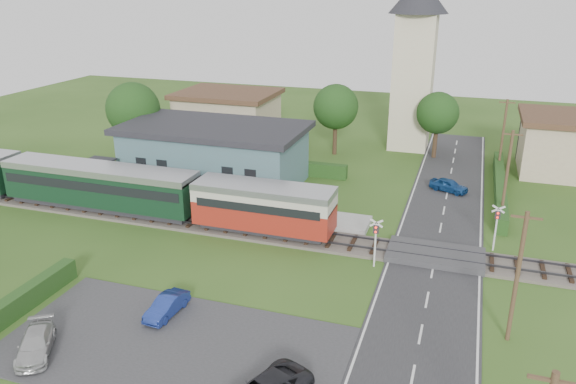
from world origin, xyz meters
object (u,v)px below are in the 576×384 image
(station_building, at_px, (215,154))
(crossing_signal_far, at_px, (497,221))
(house_west, at_px, (228,115))
(house_east, at_px, (567,144))
(train, at_px, (66,181))
(equipment_hut, at_px, (99,175))
(church_tower, at_px, (415,52))
(car_park_blue, at_px, (167,306))
(pedestrian_near, at_px, (288,203))
(car_park_silver, at_px, (36,344))
(pedestrian_far, at_px, (110,182))
(crossing_signal_near, at_px, (376,236))
(car_on_road, at_px, (449,185))

(station_building, height_order, crossing_signal_far, station_building)
(house_west, xyz_separation_m, house_east, (35.00, -1.00, 0.00))
(train, bearing_deg, equipment_hut, 76.95)
(church_tower, distance_m, crossing_signal_far, 26.39)
(church_tower, relative_size, crossing_signal_far, 5.37)
(equipment_hut, relative_size, church_tower, 0.14)
(car_park_blue, bearing_deg, pedestrian_near, 85.70)
(train, distance_m, car_park_silver, 20.03)
(equipment_hut, relative_size, pedestrian_far, 1.35)
(house_east, distance_m, car_park_silver, 47.36)
(church_tower, bearing_deg, train, -132.40)
(train, bearing_deg, car_park_blue, -36.55)
(house_east, height_order, crossing_signal_far, house_east)
(house_east, bearing_deg, church_tower, 165.07)
(crossing_signal_near, height_order, pedestrian_far, crossing_signal_near)
(church_tower, height_order, pedestrian_near, church_tower)
(equipment_hut, xyz_separation_m, house_west, (3.00, 19.80, 1.04))
(crossing_signal_near, bearing_deg, train, 174.53)
(church_tower, height_order, car_on_road, church_tower)
(equipment_hut, distance_m, pedestrian_far, 1.58)
(station_building, bearing_deg, house_east, 23.44)
(train, bearing_deg, crossing_signal_near, -5.47)
(house_west, distance_m, car_on_road, 27.03)
(church_tower, bearing_deg, pedestrian_near, -104.68)
(crossing_signal_far, height_order, car_park_blue, crossing_signal_far)
(church_tower, bearing_deg, station_building, -131.41)
(house_east, relative_size, pedestrian_near, 4.52)
(church_tower, xyz_separation_m, house_west, (-20.00, -3.00, -7.43))
(house_east, bearing_deg, house_west, 178.36)
(car_park_silver, relative_size, pedestrian_near, 1.86)
(station_building, relative_size, train, 0.37)
(car_on_road, relative_size, car_park_blue, 1.05)
(train, xyz_separation_m, pedestrian_far, (2.16, 2.61, -0.78))
(pedestrian_far, bearing_deg, train, 151.30)
(car_park_blue, bearing_deg, car_on_road, 65.87)
(crossing_signal_near, bearing_deg, church_tower, 92.82)
(church_tower, bearing_deg, pedestrian_far, -132.69)
(pedestrian_near, bearing_deg, car_park_silver, 51.49)
(house_west, distance_m, pedestrian_near, 24.54)
(church_tower, relative_size, house_west, 1.63)
(crossing_signal_near, height_order, car_on_road, crossing_signal_near)
(pedestrian_near, bearing_deg, house_west, -75.47)
(crossing_signal_far, height_order, pedestrian_near, crossing_signal_far)
(crossing_signal_near, bearing_deg, station_building, 145.19)
(pedestrian_near, bearing_deg, pedestrian_far, -19.26)
(house_west, xyz_separation_m, crossing_signal_near, (21.40, -25.41, -0.65))
(church_tower, bearing_deg, house_east, -14.93)
(station_building, height_order, pedestrian_far, station_building)
(train, relative_size, house_east, 4.91)
(church_tower, xyz_separation_m, pedestrian_far, (-21.58, -23.39, -8.83))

